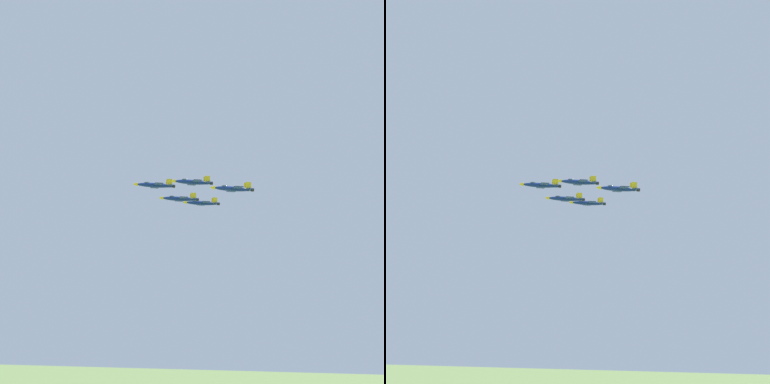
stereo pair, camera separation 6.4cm
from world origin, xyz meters
The scene contains 5 objects.
jet_lead centered at (13.64, -10.51, 116.93)m, with size 11.39×14.93×3.53m.
jet_left_wingman centered at (15.53, 5.64, 116.61)m, with size 11.41×14.61×3.48m.
jet_right_wingman centered at (-2.00, -6.04, 114.13)m, with size 11.24×15.07×3.54m.
jet_left_outer centered at (17.41, 21.79, 112.57)m, with size 11.61×15.01×3.56m.
jet_right_outer centered at (-17.63, -1.58, 114.81)m, with size 11.06×14.76×3.47m.
Camera 1 is at (234.80, 81.23, 65.52)m, focal length 59.04 mm.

